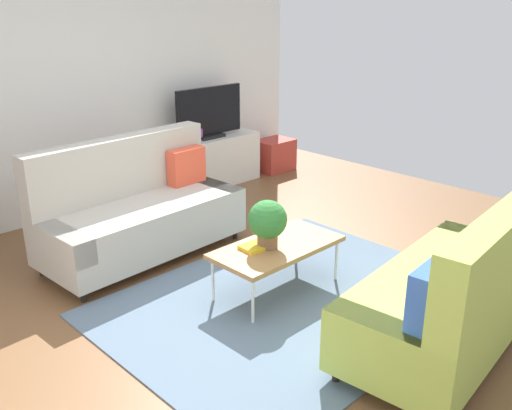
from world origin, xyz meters
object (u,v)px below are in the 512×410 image
object	(u,v)px
potted_plant	(268,221)
vase_0	(169,137)
couch_beige	(139,210)
tv_console	(210,162)
coffee_table	(277,248)
table_book_0	(256,247)
couch_green	(458,291)
bottle_1	(201,134)
bottle_0	(195,133)
vase_1	(180,136)
tv	(209,113)
storage_trunk	(274,155)

from	to	relation	value
potted_plant	vase_0	bearing A→B (deg)	70.09
couch_beige	tv_console	bearing A→B (deg)	-150.43
tv_console	vase_0	xyz separation A→B (m)	(-0.58, 0.05, 0.42)
couch_beige	coffee_table	world-z (taller)	couch_beige
tv_console	table_book_0	bearing A→B (deg)	-122.72
couch_green	tv_console	xyz separation A→B (m)	(1.15, 4.00, -0.13)
coffee_table	bottle_1	size ratio (longest dim) A/B	7.57
table_book_0	bottle_0	distance (m)	2.82
potted_plant	vase_1	bearing A→B (deg)	66.97
couch_beige	tv	bearing A→B (deg)	-150.88
storage_trunk	vase_0	distance (m)	1.76
storage_trunk	vase_0	world-z (taller)	vase_0
coffee_table	tv	bearing A→B (deg)	60.66
vase_1	bottle_1	xyz separation A→B (m)	(0.25, -0.09, -0.00)
couch_beige	potted_plant	bearing A→B (deg)	99.70
storage_trunk	vase_0	size ratio (longest dim) A/B	2.65
couch_beige	tv	world-z (taller)	tv
couch_green	coffee_table	distance (m)	1.45
tv	vase_0	size ratio (longest dim) A/B	5.10
couch_green	bottle_0	world-z (taller)	couch_green
coffee_table	potted_plant	xyz separation A→B (m)	(-0.08, 0.03, 0.25)
coffee_table	storage_trunk	size ratio (longest dim) A/B	2.12
vase_0	vase_1	xyz separation A→B (m)	(0.16, 0.00, -0.03)
tv_console	bottle_0	world-z (taller)	bottle_0
potted_plant	tv_console	bearing A→B (deg)	59.16
table_book_0	potted_plant	bearing A→B (deg)	-27.33
table_book_0	bottle_0	bearing A→B (deg)	61.34
tv_console	vase_1	size ratio (longest dim) A/B	9.62
couch_green	potted_plant	size ratio (longest dim) A/B	4.98
tv_console	vase_1	distance (m)	0.57
table_book_0	tv_console	bearing A→B (deg)	57.28
table_book_0	vase_0	size ratio (longest dim) A/B	1.22
potted_plant	vase_0	xyz separation A→B (m)	(0.94, 2.60, 0.10)
coffee_table	bottle_0	distance (m)	2.82
couch_green	vase_1	size ratio (longest dim) A/B	13.58
storage_trunk	vase_0	bearing A→B (deg)	174.90
table_book_0	vase_0	distance (m)	2.77
coffee_table	tv	world-z (taller)	tv
storage_trunk	bottle_1	distance (m)	1.36
tv_console	table_book_0	xyz separation A→B (m)	(-1.61, -2.50, 0.11)
tv_console	bottle_1	distance (m)	0.43
tv	potted_plant	xyz separation A→B (m)	(-1.52, -2.53, -0.31)
bottle_0	couch_beige	bearing A→B (deg)	-144.52
table_book_0	bottle_1	xyz separation A→B (m)	(1.44, 2.46, 0.28)
vase_0	bottle_1	size ratio (longest dim) A/B	1.35
couch_green	vase_1	world-z (taller)	couch_green
storage_trunk	vase_1	xyz separation A→B (m)	(-1.52, 0.15, 0.49)
storage_trunk	couch_green	bearing A→B (deg)	-119.96
coffee_table	bottle_0	size ratio (longest dim) A/B	5.04
table_book_0	vase_0	xyz separation A→B (m)	(1.03, 2.55, 0.30)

